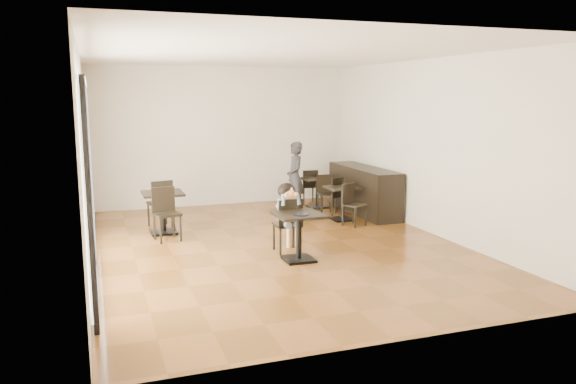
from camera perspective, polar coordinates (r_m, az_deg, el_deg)
name	(u,v)px	position (r m, az deg, el deg)	size (l,w,h in m)	color
floor	(277,246)	(9.61, -1.15, -5.50)	(6.00, 8.00, 0.01)	brown
ceiling	(276,53)	(9.29, -1.21, 13.90)	(6.00, 8.00, 0.01)	white
wall_back	(223,136)	(13.16, -6.62, 5.65)	(6.00, 0.01, 3.20)	beige
wall_front	(401,190)	(5.68, 11.46, 0.16)	(6.00, 0.01, 3.20)	beige
wall_left	(84,159)	(8.86, -19.98, 3.16)	(0.01, 8.00, 3.20)	beige
wall_right	(432,147)	(10.63, 14.43, 4.44)	(0.01, 8.00, 3.20)	beige
storefront_window	(87,177)	(8.39, -19.73, 1.45)	(0.04, 4.50, 2.60)	white
child_table	(299,237)	(8.69, 1.09, -4.60)	(0.71, 0.71, 0.75)	black
child_chair	(287,225)	(9.17, -0.10, -3.34)	(0.40, 0.40, 0.90)	black
child	(287,218)	(9.15, -0.10, -2.63)	(0.40, 0.57, 1.13)	slate
plate	(301,214)	(8.51, 1.33, -2.27)	(0.25, 0.25, 0.02)	black
pizza_slice	(291,195)	(8.89, 0.30, -0.28)	(0.26, 0.20, 0.06)	#E9B46E
adult_patron	(295,177)	(12.25, 0.72, 1.51)	(0.56, 0.37, 1.55)	#333236
cafe_table_mid	(343,204)	(11.56, 5.57, -1.19)	(0.65, 0.65, 0.69)	black
cafe_table_left	(163,213)	(10.65, -12.55, -2.08)	(0.73, 0.73, 0.78)	black
cafe_table_back	(317,193)	(12.83, 2.99, -0.09)	(0.64, 0.64, 0.67)	black
chair_mid_a	(332,196)	(12.04, 4.48, -0.39)	(0.37, 0.37, 0.83)	black
chair_mid_b	(354,205)	(11.06, 6.77, -1.34)	(0.37, 0.37, 0.83)	black
chair_left_a	(160,203)	(11.17, -12.90, -1.13)	(0.42, 0.42, 0.93)	black
chair_left_b	(167,215)	(10.10, -12.19, -2.25)	(0.42, 0.42, 0.93)	black
chair_back_a	(308,186)	(13.32, 2.09, 0.58)	(0.36, 0.36, 0.81)	black
chair_back_b	(327,194)	(12.31, 3.96, -0.19)	(0.36, 0.36, 0.81)	black
service_counter	(364,190)	(12.31, 7.71, 0.18)	(0.60, 2.40, 1.00)	black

